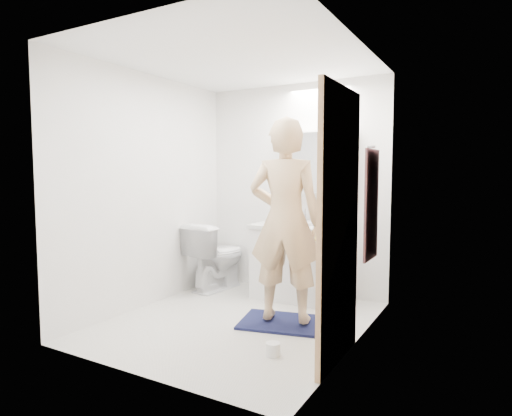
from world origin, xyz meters
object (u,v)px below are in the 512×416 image
Objects in this scene: vanity_cabinet at (297,263)px; toilet_paper_roll at (273,349)px; person at (285,220)px; soap_bottle_a at (282,213)px; toilet at (217,256)px; soap_bottle_b at (285,214)px; medicine_cabinet at (317,163)px; toothbrush_cup at (322,220)px.

toilet_paper_roll is at bearing -72.56° from vanity_cabinet.
person is (0.24, -0.81, 0.57)m from vanity_cabinet.
vanity_cabinet is 0.49× the size of person.
soap_bottle_a is at bearing 149.93° from vanity_cabinet.
toilet is 0.94m from soap_bottle_a.
toilet reaches higher than vanity_cabinet.
person reaches higher than soap_bottle_a.
person is at bearing 108.34° from toilet_paper_roll.
toilet is 0.96m from soap_bottle_b.
soap_bottle_b is at bearing -175.38° from medicine_cabinet.
toilet_paper_roll is (0.72, -1.62, -0.88)m from soap_bottle_a.
soap_bottle_a is 0.04m from soap_bottle_b.
medicine_cabinet reaches higher than toilet_paper_roll.
vanity_cabinet is at bearing 107.44° from toilet_paper_roll.
soap_bottle_a is (-0.26, 0.15, 0.54)m from vanity_cabinet.
medicine_cabinet is at bearing 8.62° from soap_bottle_a.
toilet_paper_roll is at bearing -66.02° from soap_bottle_a.
medicine_cabinet is (0.14, 0.21, 1.11)m from vanity_cabinet.
soap_bottle_b is at bearing 51.21° from soap_bottle_a.
soap_bottle_a reaches higher than toilet_paper_roll.
toilet is at bearing -160.13° from soap_bottle_a.
vanity_cabinet is 1.02m from person.
soap_bottle_b reaches higher than vanity_cabinet.
medicine_cabinet reaches higher than vanity_cabinet.
soap_bottle_a reaches higher than soap_bottle_b.
soap_bottle_b is (-0.37, -0.03, -0.59)m from medicine_cabinet.
person reaches higher than toilet.
toothbrush_cup is (0.23, 0.16, 0.47)m from vanity_cabinet.
soap_bottle_a is 1.17× the size of soap_bottle_b.
toilet is 7.28× the size of toilet_paper_roll.
medicine_cabinet is 4.80× the size of soap_bottle_b.
person is 9.96× the size of soap_bottle_b.
toilet is at bearing 136.96° from toilet_paper_roll.
medicine_cabinet reaches higher than toothbrush_cup.
toothbrush_cup reaches higher than vanity_cabinet.
vanity_cabinet is 1.02× the size of medicine_cabinet.
toilet is (-1.13, -0.33, -1.10)m from medicine_cabinet.
soap_bottle_a is 2.34× the size of toothbrush_cup.
person is 1.15m from toilet_paper_roll.
soap_bottle_b is 0.46m from toothbrush_cup.
medicine_cabinet is at bearing -97.35° from person.
toilet is at bearing -42.75° from person.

